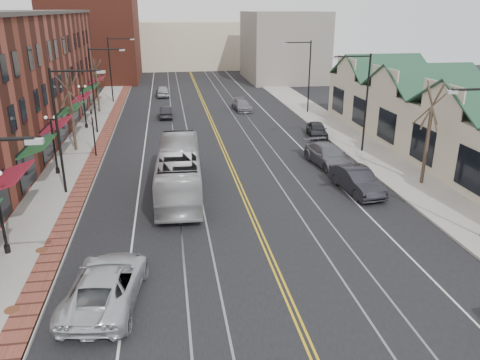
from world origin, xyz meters
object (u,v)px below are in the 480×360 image
object	(u,v)px
transit_bus	(179,170)
parked_car_b	(357,181)
parked_suv	(106,285)
parked_car_c	(328,155)
parked_car_d	(317,130)

from	to	relation	value
transit_bus	parked_car_b	world-z (taller)	transit_bus
parked_suv	parked_car_c	xyz separation A→B (m)	(15.00, 15.92, -0.03)
parked_car_c	parked_car_d	xyz separation A→B (m)	(1.80, 8.45, -0.11)
transit_bus	parked_car_d	bearing A→B (deg)	-134.64
parked_car_b	parked_car_d	xyz separation A→B (m)	(1.80, 14.19, -0.13)
parked_car_c	parked_car_d	bearing A→B (deg)	70.57
parked_suv	parked_car_c	bearing A→B (deg)	-125.73
parked_car_b	transit_bus	bearing A→B (deg)	164.65
parked_car_b	parked_car_c	xyz separation A→B (m)	(0.00, 5.74, -0.02)
parked_suv	parked_car_d	bearing A→B (deg)	-117.02
parked_suv	parked_car_d	world-z (taller)	parked_suv
parked_car_c	transit_bus	bearing A→B (deg)	-168.30
parked_suv	parked_car_b	xyz separation A→B (m)	(15.00, 10.19, -0.01)
transit_bus	parked_car_b	size ratio (longest dim) A/B	2.27
parked_suv	parked_car_c	size ratio (longest dim) A/B	1.08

